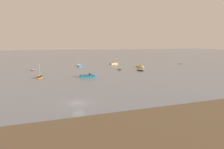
{
  "coord_description": "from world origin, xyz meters",
  "views": [
    {
      "loc": [
        -6.65,
        -40.15,
        12.49
      ],
      "look_at": [
        19.08,
        31.79,
        0.46
      ],
      "focal_mm": 31.1,
      "sensor_mm": 36.0,
      "label": 1
    }
  ],
  "objects_px": {
    "motorboat_moored_2": "(90,76)",
    "sailboat_moored_0": "(40,77)",
    "rowboat_moored_0": "(181,64)",
    "rowboat_moored_1": "(79,65)",
    "motorboat_moored_0": "(141,67)",
    "rowboat_moored_4": "(33,70)",
    "motorboat_moored_1": "(115,64)",
    "rowboat_moored_2": "(140,70)",
    "motorboat_moored_5": "(80,66)",
    "rowboat_moored_3": "(120,70)"
  },
  "relations": [
    {
      "from": "motorboat_moored_2",
      "to": "sailboat_moored_0",
      "type": "bearing_deg",
      "value": 176.8
    },
    {
      "from": "rowboat_moored_0",
      "to": "rowboat_moored_1",
      "type": "relative_size",
      "value": 0.97
    },
    {
      "from": "motorboat_moored_0",
      "to": "rowboat_moored_4",
      "type": "bearing_deg",
      "value": -100.4
    },
    {
      "from": "motorboat_moored_1",
      "to": "rowboat_moored_2",
      "type": "height_order",
      "value": "motorboat_moored_1"
    },
    {
      "from": "rowboat_moored_1",
      "to": "rowboat_moored_2",
      "type": "xyz_separation_m",
      "value": [
        22.65,
        -35.28,
        0.02
      ]
    },
    {
      "from": "motorboat_moored_1",
      "to": "motorboat_moored_5",
      "type": "xyz_separation_m",
      "value": [
        -23.12,
        -6.2,
        -0.06
      ]
    },
    {
      "from": "rowboat_moored_3",
      "to": "motorboat_moored_5",
      "type": "bearing_deg",
      "value": -153.66
    },
    {
      "from": "rowboat_moored_0",
      "to": "rowboat_moored_4",
      "type": "distance_m",
      "value": 86.54
    },
    {
      "from": "motorboat_moored_0",
      "to": "rowboat_moored_0",
      "type": "relative_size",
      "value": 1.89
    },
    {
      "from": "sailboat_moored_0",
      "to": "motorboat_moored_1",
      "type": "bearing_deg",
      "value": -34.29
    },
    {
      "from": "rowboat_moored_4",
      "to": "sailboat_moored_0",
      "type": "bearing_deg",
      "value": 170.2
    },
    {
      "from": "motorboat_moored_0",
      "to": "rowboat_moored_2",
      "type": "distance_m",
      "value": 12.12
    },
    {
      "from": "rowboat_moored_0",
      "to": "motorboat_moored_5",
      "type": "bearing_deg",
      "value": 13.09
    },
    {
      "from": "rowboat_moored_1",
      "to": "rowboat_moored_2",
      "type": "height_order",
      "value": "rowboat_moored_2"
    },
    {
      "from": "rowboat_moored_1",
      "to": "motorboat_moored_2",
      "type": "bearing_deg",
      "value": 46.77
    },
    {
      "from": "sailboat_moored_0",
      "to": "motorboat_moored_2",
      "type": "bearing_deg",
      "value": -87.58
    },
    {
      "from": "rowboat_moored_1",
      "to": "motorboat_moored_1",
      "type": "bearing_deg",
      "value": 133.82
    },
    {
      "from": "rowboat_moored_3",
      "to": "motorboat_moored_2",
      "type": "bearing_deg",
      "value": -62.59
    },
    {
      "from": "sailboat_moored_0",
      "to": "rowboat_moored_2",
      "type": "distance_m",
      "value": 44.6
    },
    {
      "from": "rowboat_moored_0",
      "to": "motorboat_moored_2",
      "type": "distance_m",
      "value": 70.74
    },
    {
      "from": "motorboat_moored_1",
      "to": "motorboat_moored_5",
      "type": "distance_m",
      "value": 23.94
    },
    {
      "from": "rowboat_moored_2",
      "to": "motorboat_moored_5",
      "type": "distance_m",
      "value": 35.31
    },
    {
      "from": "motorboat_moored_0",
      "to": "rowboat_moored_0",
      "type": "bearing_deg",
      "value": 104.11
    },
    {
      "from": "motorboat_moored_5",
      "to": "motorboat_moored_1",
      "type": "bearing_deg",
      "value": 170.28
    },
    {
      "from": "rowboat_moored_2",
      "to": "motorboat_moored_5",
      "type": "height_order",
      "value": "motorboat_moored_5"
    },
    {
      "from": "motorboat_moored_2",
      "to": "rowboat_moored_4",
      "type": "distance_m",
      "value": 36.13
    },
    {
      "from": "motorboat_moored_5",
      "to": "rowboat_moored_4",
      "type": "relative_size",
      "value": 1.16
    },
    {
      "from": "rowboat_moored_1",
      "to": "rowboat_moored_0",
      "type": "bearing_deg",
      "value": 126.58
    },
    {
      "from": "motorboat_moored_5",
      "to": "motorboat_moored_0",
      "type": "bearing_deg",
      "value": 127.57
    },
    {
      "from": "rowboat_moored_0",
      "to": "sailboat_moored_0",
      "type": "distance_m",
      "value": 86.41
    },
    {
      "from": "rowboat_moored_0",
      "to": "rowboat_moored_2",
      "type": "relative_size",
      "value": 0.82
    },
    {
      "from": "rowboat_moored_0",
      "to": "motorboat_moored_2",
      "type": "relative_size",
      "value": 0.47
    },
    {
      "from": "sailboat_moored_0",
      "to": "rowboat_moored_1",
      "type": "xyz_separation_m",
      "value": [
        21.68,
        40.2,
        -0.1
      ]
    },
    {
      "from": "rowboat_moored_0",
      "to": "rowboat_moored_1",
      "type": "bearing_deg",
      "value": 4.76
    },
    {
      "from": "rowboat_moored_0",
      "to": "rowboat_moored_1",
      "type": "xyz_separation_m",
      "value": [
        -61.34,
        16.23,
        0.01
      ]
    },
    {
      "from": "sailboat_moored_0",
      "to": "motorboat_moored_5",
      "type": "bearing_deg",
      "value": -18.27
    },
    {
      "from": "rowboat_moored_0",
      "to": "sailboat_moored_0",
      "type": "xyz_separation_m",
      "value": [
        -83.02,
        -23.97,
        0.11
      ]
    },
    {
      "from": "rowboat_moored_1",
      "to": "rowboat_moored_2",
      "type": "bearing_deg",
      "value": 84.11
    },
    {
      "from": "motorboat_moored_1",
      "to": "rowboat_moored_1",
      "type": "bearing_deg",
      "value": 156.62
    },
    {
      "from": "rowboat_moored_3",
      "to": "rowboat_moored_4",
      "type": "xyz_separation_m",
      "value": [
        -40.06,
        13.34,
        0.02
      ]
    },
    {
      "from": "rowboat_moored_1",
      "to": "motorboat_moored_2",
      "type": "xyz_separation_m",
      "value": [
        -3.59,
        -44.32,
        0.17
      ]
    },
    {
      "from": "rowboat_moored_1",
      "to": "rowboat_moored_3",
      "type": "relative_size",
      "value": 0.92
    },
    {
      "from": "motorboat_moored_0",
      "to": "sailboat_moored_0",
      "type": "relative_size",
      "value": 1.11
    },
    {
      "from": "rowboat_moored_0",
      "to": "motorboat_moored_5",
      "type": "height_order",
      "value": "motorboat_moored_5"
    },
    {
      "from": "sailboat_moored_0",
      "to": "rowboat_moored_3",
      "type": "xyz_separation_m",
      "value": [
        36.54,
        11.49,
        -0.09
      ]
    },
    {
      "from": "rowboat_moored_1",
      "to": "rowboat_moored_4",
      "type": "distance_m",
      "value": 29.52
    },
    {
      "from": "motorboat_moored_2",
      "to": "rowboat_moored_3",
      "type": "height_order",
      "value": "motorboat_moored_2"
    },
    {
      "from": "motorboat_moored_1",
      "to": "sailboat_moored_0",
      "type": "relative_size",
      "value": 1.09
    },
    {
      "from": "motorboat_moored_5",
      "to": "rowboat_moored_2",
      "type": "bearing_deg",
      "value": 107.51
    },
    {
      "from": "motorboat_moored_0",
      "to": "rowboat_moored_4",
      "type": "xyz_separation_m",
      "value": [
        -53.87,
        9.38,
        -0.12
      ]
    }
  ]
}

